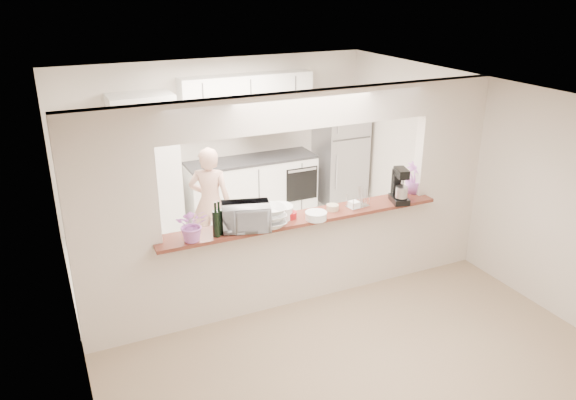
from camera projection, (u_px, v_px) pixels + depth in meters
floor at (300, 297)px, 6.80m from camera, size 6.00×6.00×0.00m
tile_overlay at (253, 246)px, 8.11m from camera, size 5.00×2.90×0.01m
partition at (301, 182)px, 6.26m from camera, size 5.00×0.15×2.50m
bar_counter at (300, 255)px, 6.59m from camera, size 3.40×0.38×1.09m
kitchen_cabinets at (212, 161)px, 8.67m from camera, size 3.15×0.62×2.25m
refrigerator at (340, 153)px, 9.53m from camera, size 0.75×0.70×1.70m
flower_left at (192, 224)px, 5.70m from camera, size 0.38×0.35×0.36m
wine_bottle_a at (216, 223)px, 5.81m from camera, size 0.08×0.08×0.38m
wine_bottle_b at (219, 221)px, 5.87m from camera, size 0.07×0.07×0.37m
toaster_oven at (246, 217)px, 5.99m from camera, size 0.58×0.47×0.28m
serving_bowls at (271, 217)px, 6.05m from camera, size 0.32×0.32×0.23m
plate_stack_a at (279, 212)px, 6.30m from camera, size 0.31×0.31×0.14m
plate_stack_b at (316, 216)px, 6.27m from camera, size 0.25×0.25×0.09m
red_bowl at (290, 215)px, 6.31m from camera, size 0.16×0.16×0.07m
tan_bowl at (333, 207)px, 6.52m from camera, size 0.14×0.14×0.07m
utensil_caddy at (358, 199)px, 6.58m from camera, size 0.28×0.19×0.25m
stand_mixer at (400, 187)px, 6.71m from camera, size 0.26×0.33×0.43m
flower_right at (414, 178)px, 7.00m from camera, size 0.26×0.26×0.39m
person at (210, 203)px, 7.60m from camera, size 0.67×0.59×1.55m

